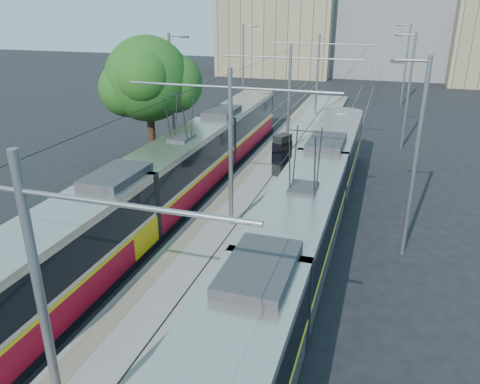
% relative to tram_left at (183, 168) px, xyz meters
% --- Properties ---
extents(ground, '(160.00, 160.00, 0.00)m').
position_rel_tram_left_xyz_m(ground, '(3.60, -10.75, -1.71)').
color(ground, black).
rests_on(ground, ground).
extents(platform, '(4.00, 50.00, 0.30)m').
position_rel_tram_left_xyz_m(platform, '(3.60, 6.25, -1.56)').
color(platform, gray).
rests_on(platform, ground).
extents(tactile_strip_left, '(0.70, 50.00, 0.01)m').
position_rel_tram_left_xyz_m(tactile_strip_left, '(2.15, 6.25, -1.40)').
color(tactile_strip_left, gray).
rests_on(tactile_strip_left, platform).
extents(tactile_strip_right, '(0.70, 50.00, 0.01)m').
position_rel_tram_left_xyz_m(tactile_strip_right, '(5.05, 6.25, -1.40)').
color(tactile_strip_right, gray).
rests_on(tactile_strip_right, platform).
extents(rails, '(8.71, 70.00, 0.03)m').
position_rel_tram_left_xyz_m(rails, '(3.60, 6.25, -1.69)').
color(rails, gray).
rests_on(rails, ground).
extents(tram_left, '(2.43, 30.86, 5.50)m').
position_rel_tram_left_xyz_m(tram_left, '(0.00, 0.00, 0.00)').
color(tram_left, black).
rests_on(tram_left, ground).
extents(tram_right, '(2.43, 30.59, 5.50)m').
position_rel_tram_left_xyz_m(tram_right, '(7.20, -5.01, 0.15)').
color(tram_right, black).
rests_on(tram_right, ground).
extents(catenary, '(9.20, 70.00, 7.00)m').
position_rel_tram_left_xyz_m(catenary, '(3.60, 3.40, 2.82)').
color(catenary, slate).
rests_on(catenary, platform).
extents(street_lamps, '(15.18, 38.22, 8.00)m').
position_rel_tram_left_xyz_m(street_lamps, '(3.60, 10.25, 2.48)').
color(street_lamps, slate).
rests_on(street_lamps, ground).
extents(shelter, '(1.04, 1.26, 2.41)m').
position_rel_tram_left_xyz_m(shelter, '(4.28, 4.50, -0.15)').
color(shelter, black).
rests_on(shelter, platform).
extents(tree, '(5.55, 5.13, 8.06)m').
position_rel_tram_left_xyz_m(tree, '(-3.58, 4.35, 3.74)').
color(tree, '#382314').
rests_on(tree, ground).
extents(building_left, '(16.32, 12.24, 15.20)m').
position_rel_tram_left_xyz_m(building_left, '(-6.40, 49.25, 5.90)').
color(building_left, gray).
rests_on(building_left, ground).
extents(building_centre, '(18.36, 14.28, 17.74)m').
position_rel_tram_left_xyz_m(building_centre, '(9.60, 53.25, 7.17)').
color(building_centre, gray).
rests_on(building_centre, ground).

